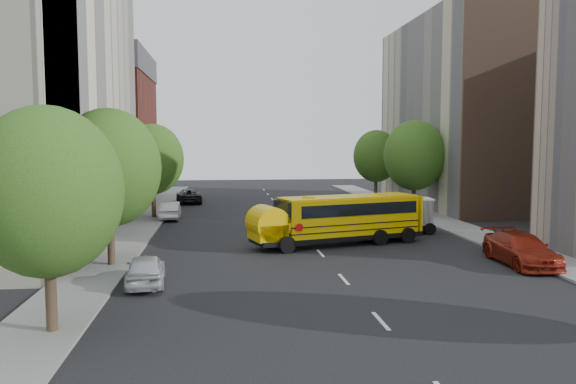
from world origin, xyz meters
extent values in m
plane|color=black|center=(0.00, 0.00, 0.00)|extent=(120.00, 120.00, 0.00)
cube|color=slate|center=(-11.50, 5.00, 0.06)|extent=(3.00, 80.00, 0.12)
cube|color=slate|center=(11.50, 5.00, 0.06)|extent=(3.00, 80.00, 0.12)
cube|color=silver|center=(0.00, 10.00, 0.01)|extent=(0.15, 64.00, 0.01)
cube|color=beige|center=(-18.00, 6.00, 10.00)|extent=(10.00, 26.00, 20.00)
cube|color=maroon|center=(-18.00, 28.00, 6.50)|extent=(10.00, 15.00, 13.00)
cube|color=#C1B996|center=(18.00, 20.00, 9.00)|extent=(10.00, 22.00, 18.00)
cube|color=brown|center=(18.00, 9.00, 9.00)|extent=(10.10, 0.30, 18.00)
cylinder|color=gold|center=(28.00, 28.00, 17.50)|extent=(1.00, 1.00, 35.00)
cylinder|color=#38281C|center=(-11.00, -14.00, 1.35)|extent=(0.36, 0.36, 2.70)
ellipsoid|color=#1D4612|center=(-11.00, -14.00, 4.65)|extent=(4.80, 4.80, 5.52)
cylinder|color=#38281C|center=(-11.00, -4.00, 1.44)|extent=(0.36, 0.36, 2.88)
ellipsoid|color=#1D4612|center=(-11.00, -4.00, 4.96)|extent=(5.12, 5.12, 5.89)
cylinder|color=#38281C|center=(-11.00, 14.00, 1.40)|extent=(0.36, 0.36, 2.81)
ellipsoid|color=#1D4612|center=(-11.00, 14.00, 4.84)|extent=(4.99, 4.99, 5.74)
cylinder|color=#38281C|center=(11.00, 14.00, 1.48)|extent=(0.36, 0.36, 2.95)
ellipsoid|color=#1D4612|center=(11.00, 14.00, 5.08)|extent=(5.25, 5.25, 6.04)
cylinder|color=#38281C|center=(11.00, 26.00, 1.37)|extent=(0.36, 0.36, 2.74)
ellipsoid|color=#1D4612|center=(11.00, 26.00, 4.71)|extent=(4.86, 4.86, 5.59)
cube|color=black|center=(1.54, 0.54, 0.52)|extent=(10.94, 5.38, 0.29)
cube|color=#F2BE04|center=(2.18, 0.73, 1.77)|extent=(8.91, 4.73, 2.19)
cube|color=#F2BE04|center=(-2.67, -0.71, 1.10)|extent=(2.27, 2.59, 0.95)
cube|color=black|center=(-1.70, -0.42, 2.24)|extent=(1.08, 2.24, 1.14)
cube|color=#F2BE04|center=(2.18, 0.73, 2.88)|extent=(8.86, 4.55, 0.13)
cube|color=black|center=(2.36, 0.79, 2.24)|extent=(8.19, 4.57, 0.72)
cube|color=black|center=(2.18, 0.73, 1.00)|extent=(8.93, 4.79, 0.06)
cube|color=black|center=(2.18, 0.73, 1.38)|extent=(8.93, 4.79, 0.06)
cube|color=#F2BE04|center=(6.34, 1.97, 1.77)|extent=(0.82, 2.33, 2.19)
cube|color=#F2BE04|center=(-0.29, 0.00, 2.98)|extent=(0.71, 0.71, 0.10)
cube|color=#F2BE04|center=(4.29, 1.36, 2.98)|extent=(0.71, 0.71, 0.10)
cylinder|color=#F2BE04|center=(-2.67, -0.71, 1.57)|extent=(2.55, 2.67, 2.00)
cylinder|color=red|center=(-1.02, -1.56, 1.43)|extent=(0.47, 0.17, 0.48)
cylinder|color=black|center=(-1.69, -1.66, 0.48)|extent=(1.00, 0.55, 0.95)
cylinder|color=black|center=(-2.36, 0.63, 0.48)|extent=(1.00, 0.55, 0.95)
cylinder|color=black|center=(3.89, 0.00, 0.48)|extent=(1.00, 0.55, 0.95)
cylinder|color=black|center=(3.21, 2.29, 0.48)|extent=(1.00, 0.55, 0.95)
cylinder|color=black|center=(5.72, 0.54, 0.48)|extent=(1.00, 0.55, 0.95)
cylinder|color=black|center=(5.04, 2.83, 0.48)|extent=(1.00, 0.55, 0.95)
cube|color=black|center=(6.16, 4.62, 0.46)|extent=(5.72, 2.42, 0.28)
cube|color=white|center=(6.62, 4.57, 1.44)|extent=(4.42, 2.20, 1.67)
cube|color=white|center=(4.13, 4.83, 1.16)|extent=(1.47, 1.89, 1.11)
cube|color=silver|center=(6.62, 4.57, 2.32)|extent=(4.62, 2.31, 0.11)
cylinder|color=black|center=(4.03, 3.91, 0.39)|extent=(0.80, 0.31, 0.78)
cylinder|color=black|center=(4.22, 5.76, 0.39)|extent=(0.80, 0.31, 0.78)
cylinder|color=black|center=(6.24, 3.68, 0.39)|extent=(0.80, 0.31, 0.78)
cylinder|color=black|center=(6.44, 5.52, 0.39)|extent=(0.80, 0.31, 0.78)
cylinder|color=black|center=(8.27, 3.47, 0.39)|extent=(0.80, 0.31, 0.78)
cylinder|color=black|center=(8.46, 5.31, 0.39)|extent=(0.80, 0.31, 0.78)
imported|color=#BABCC2|center=(-8.80, -8.00, 0.69)|extent=(1.96, 4.18, 1.38)
imported|color=silver|center=(-9.60, 13.10, 0.71)|extent=(1.58, 4.33, 1.42)
imported|color=black|center=(-8.80, 25.21, 0.74)|extent=(2.95, 5.51, 1.47)
imported|color=maroon|center=(9.60, -6.06, 0.80)|extent=(2.48, 5.62, 1.61)
imported|color=#353F5E|center=(8.80, 11.80, 0.64)|extent=(1.68, 3.81, 1.28)
camera|label=1|loc=(-5.47, -32.56, 6.24)|focal=35.00mm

